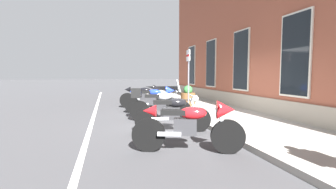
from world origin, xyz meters
name	(u,v)px	position (x,y,z in m)	size (l,w,h in m)	color
ground_plane	(190,120)	(0.00, 0.00, 0.00)	(140.00, 140.00, 0.00)	#38383A
sidewalk	(228,116)	(0.00, 1.39, 0.06)	(27.47, 2.77, 0.13)	gray
lane_stripe	(91,124)	(0.00, -3.20, 0.00)	(27.47, 0.12, 0.01)	silver
motorcycle_black_sport	(144,95)	(-3.33, -1.07, 0.57)	(0.82, 2.05, 1.05)	black
motorcycle_blue_sport	(154,99)	(-1.62, -0.93, 0.58)	(0.87, 2.09, 1.07)	black
motorcycle_silver_touring	(157,104)	(-0.11, -1.11, 0.56)	(0.80, 2.02, 1.35)	black
motorcycle_black_naked	(174,114)	(1.61, -1.02, 0.48)	(0.62, 2.01, 0.97)	black
motorcycle_red_sport	(192,124)	(3.36, -1.13, 0.56)	(0.90, 2.12, 1.03)	black
parking_sign	(188,71)	(-1.53, 0.44, 1.67)	(0.36, 0.07, 2.39)	#4C4C51
barrel_planter	(188,97)	(-2.69, 0.82, 0.49)	(0.69, 0.69, 0.90)	brown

